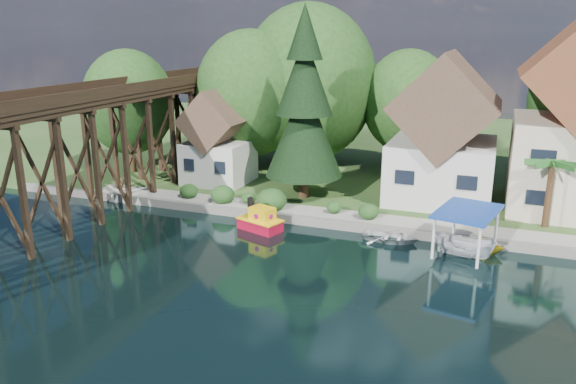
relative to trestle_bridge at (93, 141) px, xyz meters
The scene contains 15 objects.
ground 17.64m from the trestle_bridge, 17.91° to the right, with size 140.00×140.00×0.00m, color black.
bank 33.36m from the trestle_bridge, 60.97° to the left, with size 140.00×52.00×0.50m, color #2D5020.
seawall 20.82m from the trestle_bridge, ahead, with size 60.00×0.40×0.62m, color slate.
promenade 22.90m from the trestle_bridge, 10.63° to the left, with size 50.00×2.60×0.06m, color gray.
trestle_bridge is the anchor object (origin of this frame).
house_left 25.42m from the trestle_bridge, 25.21° to the left, with size 7.64×8.64×11.02m.
shed 10.69m from the trestle_bridge, 61.81° to the left, with size 5.09×5.40×7.85m.
bg_trees 23.48m from the trestle_bridge, 43.41° to the left, with size 49.90×13.30×10.57m.
shrubs 12.79m from the trestle_bridge, 19.72° to the left, with size 15.76×2.47×1.70m.
conifer 15.32m from the trestle_bridge, 29.95° to the left, with size 5.82×5.82×14.32m.
palm_tree 30.95m from the trestle_bridge, 12.57° to the left, with size 3.88×3.88×4.77m.
tugboat 13.32m from the trestle_bridge, ahead, with size 3.33×2.49×2.15m.
boat_white_a 21.61m from the trestle_bridge, ahead, with size 2.54×3.55×0.74m, color silver.
boat_canopy 25.86m from the trestle_bridge, ahead, with size 4.01×5.09×2.91m.
boat_yellow 27.03m from the trestle_bridge, ahead, with size 2.07×2.40×1.26m, color gold.
Camera 1 is at (10.58, -26.57, 12.99)m, focal length 35.00 mm.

